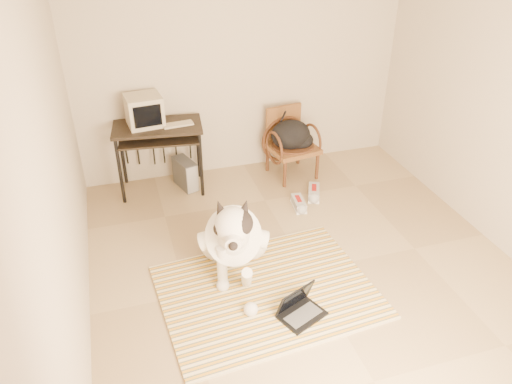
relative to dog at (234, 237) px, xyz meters
name	(u,v)px	position (x,y,z in m)	size (l,w,h in m)	color
floor	(307,271)	(0.66, -0.21, -0.39)	(4.50, 4.50, 0.00)	tan
wall_back	(242,64)	(0.66, 2.04, 0.96)	(4.50, 4.50, 0.00)	#BFB09C
wall_front	(512,351)	(0.66, -2.46, 0.96)	(4.50, 4.50, 0.00)	#BFB09C
wall_left	(57,178)	(-1.34, -0.21, 0.96)	(4.50, 4.50, 0.00)	#BFB09C
rug	(267,291)	(0.20, -0.38, -0.38)	(1.97, 1.56, 0.02)	orange
dog	(234,237)	(0.00, 0.00, 0.00)	(0.70, 1.38, 0.99)	silver
laptop	(299,308)	(0.37, -0.73, -0.31)	(0.45, 0.40, 0.26)	black
computer_desk	(158,135)	(-0.43, 1.72, 0.32)	(1.06, 0.67, 0.83)	black
crt_monitor	(144,111)	(-0.55, 1.79, 0.61)	(0.42, 0.41, 0.34)	#B0A38A
desk_keyboard	(178,124)	(-0.20, 1.67, 0.45)	(0.34, 0.13, 0.02)	#B0A38A
pc_tower	(185,174)	(-0.16, 1.70, -0.22)	(0.27, 0.41, 0.36)	#49494B
rattan_chair	(291,143)	(1.17, 1.66, 0.03)	(0.63, 0.62, 0.84)	brown
backpack	(293,136)	(1.16, 1.59, 0.16)	(0.52, 0.40, 0.36)	black
sneaker_left	(299,204)	(0.98, 0.86, -0.35)	(0.15, 0.32, 0.11)	white
sneaker_right	(314,193)	(1.24, 1.03, -0.34)	(0.25, 0.35, 0.11)	white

